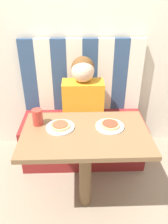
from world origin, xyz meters
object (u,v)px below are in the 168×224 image
at_px(plate_left, 60,127).
at_px(pizza_left, 60,125).
at_px(person, 83,90).
at_px(plate_right, 110,126).
at_px(pizza_right, 110,124).
at_px(drinking_cup, 38,117).

bearing_deg(plate_left, pizza_left, 90.00).
height_order(person, pizza_left, person).
xyz_separation_m(person, plate_right, (0.19, -0.58, -0.04)).
height_order(pizza_right, drinking_cup, drinking_cup).
distance_m(plate_left, drinking_cup, 0.19).
bearing_deg(pizza_left, plate_left, -90.00).
relative_size(plate_left, pizza_left, 1.42).
bearing_deg(plate_right, drinking_cup, 174.03).
height_order(person, plate_left, person).
bearing_deg(pizza_left, drinking_cup, 161.70).
distance_m(plate_right, drinking_cup, 0.55).
height_order(person, plate_right, person).
relative_size(person, pizza_right, 4.31).
relative_size(plate_right, pizza_left, 1.42).
distance_m(plate_left, pizza_right, 0.37).
relative_size(person, plate_left, 3.04).
bearing_deg(drinking_cup, person, 55.37).
bearing_deg(person, plate_right, -72.08).
distance_m(plate_right, pizza_left, 0.37).
xyz_separation_m(person, pizza_right, (0.19, -0.58, -0.03)).
bearing_deg(pizza_right, person, 107.92).
bearing_deg(drinking_cup, plate_right, -5.97).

